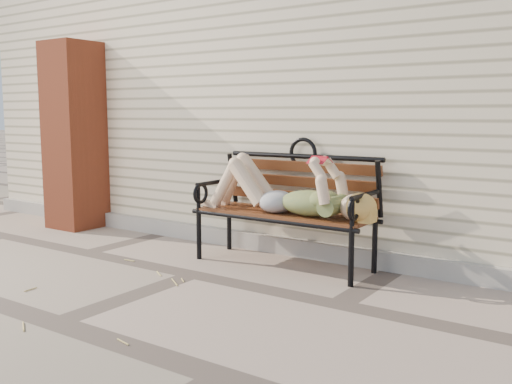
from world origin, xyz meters
The scene contains 7 objects.
ground centered at (0.00, 0.00, 0.00)m, with size 80.00×80.00×0.00m, color gray.
house_wall centered at (0.00, 3.00, 1.50)m, with size 8.00×4.00×3.00m, color beige.
foundation_strip centered at (0.00, 0.97, 0.07)m, with size 8.00×0.10×0.15m, color #A49E94.
brick_pillar centered at (-2.30, 0.75, 1.00)m, with size 0.50×0.50×2.00m, color #A24124.
garden_bench centered at (0.44, 0.72, 0.58)m, with size 1.61×0.64×1.04m.
reading_woman centered at (0.45, 0.59, 0.62)m, with size 1.52×0.34×0.48m.
straw_scatter centered at (-0.62, -0.93, 0.01)m, with size 2.70×1.71×0.01m.
Camera 1 is at (2.82, -3.27, 1.23)m, focal length 40.00 mm.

